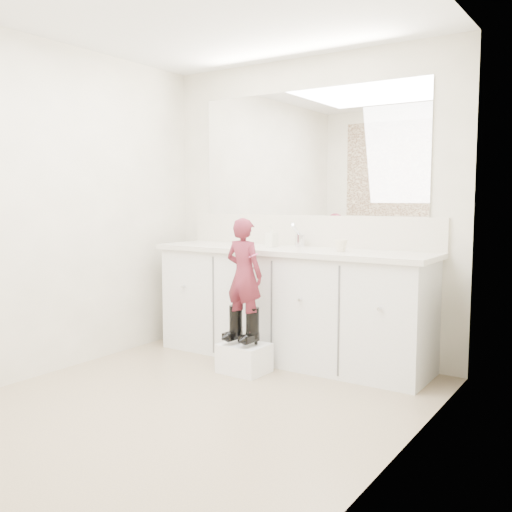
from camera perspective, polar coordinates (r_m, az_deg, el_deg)
The scene contains 17 objects.
floor at distance 3.66m, azimuth -6.60°, elevation -14.67°, with size 3.00×3.00×0.00m, color #816E54.
ceiling at distance 3.61m, azimuth -7.08°, elevation 23.87°, with size 3.00×3.00×0.00m, color white.
wall_back at distance 4.68m, azimuth 5.18°, elevation 4.82°, with size 2.60×2.60×0.00m, color #BEB8A2.
wall_left at distance 4.39m, azimuth -19.93°, elevation 4.44°, with size 3.00×3.00×0.00m, color #BEB8A2.
wall_right at distance 2.77m, azimuth 14.16°, elevation 4.02°, with size 3.00×3.00×0.00m, color #BEB8A2.
vanity_cabinet at distance 4.52m, azimuth 3.43°, elevation -5.10°, with size 2.20×0.55×0.85m, color silver.
countertop at distance 4.44m, azimuth 3.37°, elevation 0.52°, with size 2.28×0.58×0.04m, color beige.
backsplash at distance 4.67m, azimuth 5.08°, elevation 2.55°, with size 2.28×0.03×0.25m, color beige.
mirror at distance 4.68m, azimuth 5.16°, elevation 10.21°, with size 2.00×0.02×1.00m, color white.
faucet at distance 4.58m, azimuth 4.41°, elevation 1.55°, with size 0.08×0.08×0.10m, color silver.
cup at distance 4.19m, azimuth 8.49°, elevation 1.04°, with size 0.10×0.10×0.09m, color beige.
soap_bottle at distance 4.56m, azimuth 1.56°, elevation 1.99°, with size 0.08×0.08×0.17m, color silver.
step_stool at distance 4.26m, azimuth -1.19°, elevation -10.16°, with size 0.33×0.28×0.21m, color white.
boot_left at distance 4.24m, azimuth -2.04°, elevation -6.81°, with size 0.10×0.19×0.28m, color black, non-canonical shape.
boot_right at distance 4.16m, azimuth -0.34°, elevation -7.06°, with size 0.10×0.19×0.28m, color black, non-canonical shape.
toddler at distance 4.13m, azimuth -1.21°, elevation -1.89°, with size 0.30×0.20×0.82m, color #982E44.
toothbrush at distance 4.06m, azimuth -0.58°, elevation -0.06°, with size 0.01×0.01×0.14m, color pink.
Camera 1 is at (2.22, -2.62, 1.28)m, focal length 40.00 mm.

